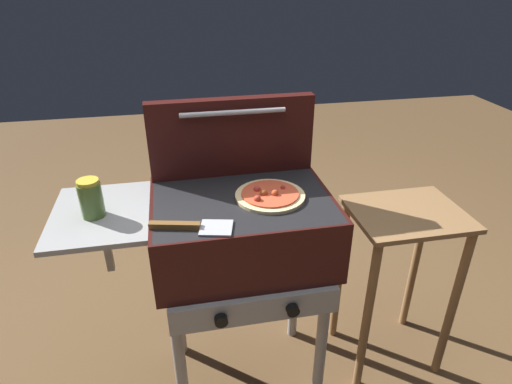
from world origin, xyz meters
TOP-DOWN VIEW (x-y plane):
  - ground_plane at (0.00, 0.00)m, footprint 8.00×8.00m
  - grill at (-0.01, -0.00)m, footprint 0.96×0.53m
  - grill_lid_open at (0.00, 0.21)m, footprint 0.63×0.08m
  - pizza_pepperoni at (0.10, -0.01)m, footprint 0.25×0.25m
  - sauce_jar at (-0.50, -0.02)m, footprint 0.07×0.07m
  - spatula at (-0.19, -0.16)m, footprint 0.27×0.11m
  - prep_table at (0.66, 0.00)m, footprint 0.44×0.36m

SIDE VIEW (x-z plane):
  - ground_plane at x=0.00m, z-range 0.00..0.00m
  - prep_table at x=0.66m, z-range 0.16..0.93m
  - grill at x=-0.01m, z-range 0.31..1.21m
  - spatula at x=-0.19m, z-range 0.90..0.92m
  - pizza_pepperoni at x=0.10m, z-range 0.89..0.93m
  - sauce_jar at x=-0.50m, z-range 0.90..1.03m
  - grill_lid_open at x=0.00m, z-range 0.90..1.20m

